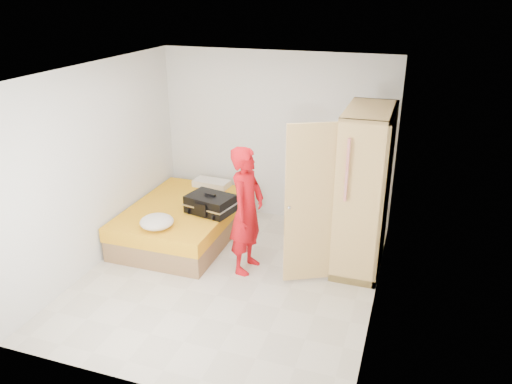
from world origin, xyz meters
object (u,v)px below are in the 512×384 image
(bed, at_px, (183,222))
(suitcase, at_px, (210,204))
(person, at_px, (247,211))
(wardrobe, at_px, (360,195))
(round_cushion, at_px, (157,222))

(bed, xyz_separation_m, suitcase, (0.47, -0.05, 0.37))
(bed, height_order, person, person)
(bed, height_order, wardrobe, wardrobe)
(bed, height_order, round_cushion, round_cushion)
(person, bearing_deg, round_cushion, 105.08)
(bed, distance_m, person, 1.43)
(bed, xyz_separation_m, person, (1.19, -0.53, 0.58))
(bed, distance_m, suitcase, 0.60)
(person, relative_size, suitcase, 2.32)
(wardrobe, relative_size, suitcase, 2.92)
(wardrobe, bearing_deg, bed, -179.24)
(bed, bearing_deg, round_cushion, -90.02)
(bed, bearing_deg, wardrobe, 0.76)
(bed, height_order, suitcase, suitcase)
(round_cushion, bearing_deg, wardrobe, 16.90)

